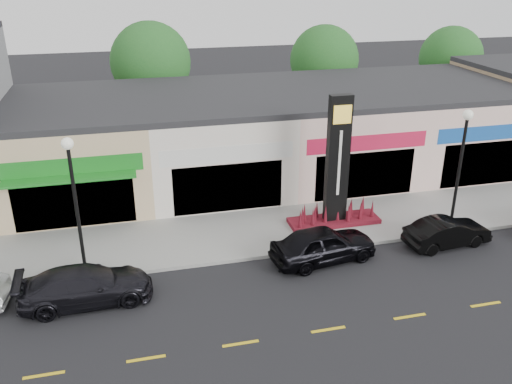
% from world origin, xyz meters
% --- Properties ---
extents(ground, '(120.00, 120.00, 0.00)m').
position_xyz_m(ground, '(0.00, 0.00, 0.00)').
color(ground, black).
rests_on(ground, ground).
extents(sidewalk, '(52.00, 4.30, 0.15)m').
position_xyz_m(sidewalk, '(0.00, 4.35, 0.07)').
color(sidewalk, gray).
rests_on(sidewalk, ground).
extents(curb, '(52.00, 0.20, 0.15)m').
position_xyz_m(curb, '(0.00, 2.10, 0.07)').
color(curb, gray).
rests_on(curb, ground).
extents(shop_beige, '(7.00, 10.85, 4.80)m').
position_xyz_m(shop_beige, '(-8.50, 11.46, 2.40)').
color(shop_beige, tan).
rests_on(shop_beige, ground).
extents(shop_cream, '(7.00, 10.01, 4.80)m').
position_xyz_m(shop_cream, '(-1.50, 11.47, 2.40)').
color(shop_cream, beige).
rests_on(shop_cream, ground).
extents(shop_pink_w, '(7.00, 10.01, 4.80)m').
position_xyz_m(shop_pink_w, '(5.50, 11.47, 2.40)').
color(shop_pink_w, beige).
rests_on(shop_pink_w, ground).
extents(shop_pink_e, '(7.00, 10.01, 4.80)m').
position_xyz_m(shop_pink_e, '(12.50, 11.47, 2.40)').
color(shop_pink_e, beige).
rests_on(shop_pink_e, ground).
extents(tree_rear_west, '(5.20, 5.20, 7.83)m').
position_xyz_m(tree_rear_west, '(-4.00, 19.50, 5.22)').
color(tree_rear_west, '#382619').
rests_on(tree_rear_west, ground).
extents(tree_rear_mid, '(4.80, 4.80, 7.29)m').
position_xyz_m(tree_rear_mid, '(8.00, 19.50, 4.88)').
color(tree_rear_mid, '#382619').
rests_on(tree_rear_mid, ground).
extents(tree_rear_east, '(4.60, 4.60, 6.94)m').
position_xyz_m(tree_rear_east, '(18.00, 19.50, 4.63)').
color(tree_rear_east, '#382619').
rests_on(tree_rear_east, ground).
extents(lamp_west_near, '(0.44, 0.44, 5.47)m').
position_xyz_m(lamp_west_near, '(-8.00, 2.50, 3.48)').
color(lamp_west_near, black).
rests_on(lamp_west_near, sidewalk).
extents(lamp_east_near, '(0.44, 0.44, 5.47)m').
position_xyz_m(lamp_east_near, '(8.00, 2.50, 3.48)').
color(lamp_east_near, black).
rests_on(lamp_east_near, sidewalk).
extents(pylon_sign, '(4.20, 1.30, 6.00)m').
position_xyz_m(pylon_sign, '(3.00, 4.20, 2.27)').
color(pylon_sign, maroon).
rests_on(pylon_sign, sidewalk).
extents(car_dark_sedan, '(2.10, 4.76, 1.36)m').
position_xyz_m(car_dark_sedan, '(-7.87, 0.59, 0.68)').
color(car_dark_sedan, black).
rests_on(car_dark_sedan, ground).
extents(car_black_sedan, '(2.40, 4.59, 1.49)m').
position_xyz_m(car_black_sedan, '(1.39, 1.32, 0.74)').
color(car_black_sedan, black).
rests_on(car_black_sedan, ground).
extents(car_black_conv, '(1.67, 3.87, 1.24)m').
position_xyz_m(car_black_conv, '(7.01, 1.27, 0.62)').
color(car_black_conv, black).
rests_on(car_black_conv, ground).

